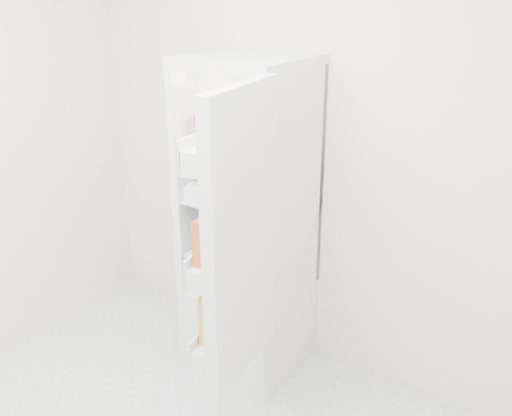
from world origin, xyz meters
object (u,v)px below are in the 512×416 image
Objects in this scene: mushroom_bowl at (227,239)px; red_cabbage at (265,237)px; fridge_door at (237,242)px; refrigerator at (253,257)px.

red_cabbage is at bearing 8.79° from mushroom_bowl.
refrigerator is at bearing 19.99° from fridge_door.
refrigerator is at bearing 37.34° from mushroom_bowl.
fridge_door is at bearing -49.23° from mushroom_bowl.
fridge_door is (0.47, -0.54, 0.31)m from mushroom_bowl.
fridge_door is at bearing -68.24° from red_cabbage.
mushroom_bowl is 0.78m from fridge_door.
red_cabbage is 1.26× the size of mushroom_bowl.
mushroom_bowl is at bearing 32.17° from fridge_door.
refrigerator reaches higher than red_cabbage.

